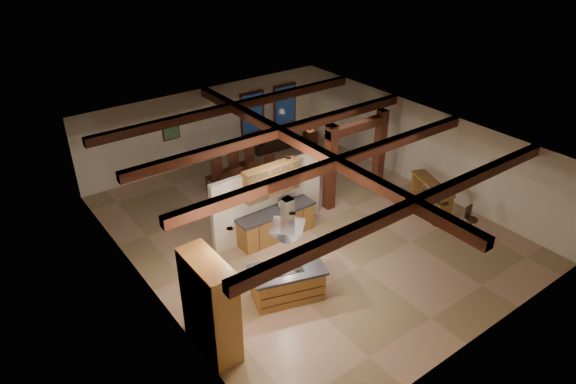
% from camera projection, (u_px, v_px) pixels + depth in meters
% --- Properties ---
extents(ground, '(12.00, 12.00, 0.00)m').
position_uv_depth(ground, '(305.00, 228.00, 15.91)').
color(ground, tan).
rests_on(ground, ground).
extents(room_walls, '(12.00, 12.00, 12.00)m').
position_uv_depth(room_walls, '(306.00, 177.00, 15.03)').
color(room_walls, beige).
rests_on(room_walls, ground).
extents(ceiling_beams, '(10.00, 12.00, 0.28)m').
position_uv_depth(ceiling_beams, '(306.00, 146.00, 14.55)').
color(ceiling_beams, '#3E160F').
rests_on(ceiling_beams, room_walls).
extents(timber_posts, '(2.50, 0.30, 2.90)m').
position_uv_depth(timber_posts, '(356.00, 150.00, 16.69)').
color(timber_posts, '#3E160F').
rests_on(timber_posts, ground).
extents(partition_wall, '(3.80, 0.18, 2.20)m').
position_uv_depth(partition_wall, '(268.00, 200.00, 15.20)').
color(partition_wall, beige).
rests_on(partition_wall, ground).
extents(pantry_cabinet, '(0.67, 1.60, 2.40)m').
position_uv_depth(pantry_cabinet, '(210.00, 306.00, 11.08)').
color(pantry_cabinet, brown).
rests_on(pantry_cabinet, ground).
extents(back_counter, '(2.50, 0.66, 0.94)m').
position_uv_depth(back_counter, '(276.00, 224.00, 15.23)').
color(back_counter, brown).
rests_on(back_counter, ground).
extents(upper_display_cabinet, '(1.80, 0.36, 0.95)m').
position_uv_depth(upper_display_cabinet, '(272.00, 180.00, 14.70)').
color(upper_display_cabinet, brown).
rests_on(upper_display_cabinet, partition_wall).
extents(range_hood, '(1.10, 1.10, 1.40)m').
position_uv_depth(range_hood, '(288.00, 239.00, 12.24)').
color(range_hood, silver).
rests_on(range_hood, room_walls).
extents(back_windows, '(2.70, 0.07, 1.70)m').
position_uv_depth(back_windows, '(269.00, 109.00, 20.77)').
color(back_windows, '#3E160F').
rests_on(back_windows, room_walls).
extents(framed_art, '(0.65, 0.05, 0.85)m').
position_uv_depth(framed_art, '(171.00, 129.00, 18.44)').
color(framed_art, '#3E160F').
rests_on(framed_art, room_walls).
extents(recessed_cans, '(3.16, 2.46, 0.03)m').
position_uv_depth(recessed_cans, '(272.00, 197.00, 11.83)').
color(recessed_cans, silver).
rests_on(recessed_cans, room_walls).
extents(kitchen_island, '(2.05, 1.48, 0.92)m').
position_uv_depth(kitchen_island, '(288.00, 283.00, 12.89)').
color(kitchen_island, brown).
rests_on(kitchen_island, ground).
extents(dining_table, '(1.74, 1.00, 0.60)m').
position_uv_depth(dining_table, '(244.00, 182.00, 17.88)').
color(dining_table, '#3D1E0F').
rests_on(dining_table, ground).
extents(sofa, '(2.00, 0.87, 0.57)m').
position_uv_depth(sofa, '(274.00, 141.00, 20.93)').
color(sofa, black).
rests_on(sofa, ground).
extents(microwave, '(0.49, 0.40, 0.24)m').
position_uv_depth(microwave, '(287.00, 203.00, 15.15)').
color(microwave, silver).
rests_on(microwave, back_counter).
extents(bar_counter, '(1.11, 1.97, 1.01)m').
position_uv_depth(bar_counter, '(431.00, 192.00, 16.49)').
color(bar_counter, brown).
rests_on(bar_counter, ground).
extents(side_table, '(0.54, 0.54, 0.58)m').
position_uv_depth(side_table, '(310.00, 137.00, 21.34)').
color(side_table, '#3E160F').
rests_on(side_table, ground).
extents(table_lamp, '(0.26, 0.26, 0.30)m').
position_uv_depth(table_lamp, '(311.00, 125.00, 21.09)').
color(table_lamp, black).
rests_on(table_lamp, side_table).
extents(bar_stool_a, '(0.38, 0.38, 1.08)m').
position_uv_depth(bar_stool_a, '(470.00, 223.00, 15.13)').
color(bar_stool_a, black).
rests_on(bar_stool_a, ground).
extents(bar_stool_b, '(0.47, 0.48, 1.25)m').
position_uv_depth(bar_stool_b, '(440.00, 206.00, 15.83)').
color(bar_stool_b, black).
rests_on(bar_stool_b, ground).
extents(dining_chairs, '(2.23, 2.23, 1.27)m').
position_uv_depth(dining_chairs, '(244.00, 173.00, 17.71)').
color(dining_chairs, '#3E160F').
rests_on(dining_chairs, ground).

